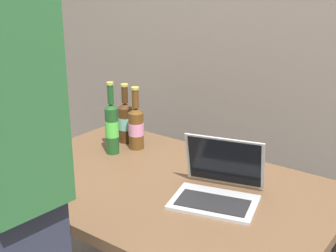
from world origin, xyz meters
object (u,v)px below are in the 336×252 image
laptop (218,185)px  beer_bottle_amber (112,126)px  beer_bottle_green (126,121)px  beer_bottle_dark (136,126)px  coffee_mug (62,185)px  person_figure (0,192)px

laptop → beer_bottle_amber: 0.64m
beer_bottle_green → beer_bottle_dark: bearing=-19.8°
beer_bottle_dark → beer_bottle_amber: bearing=-112.9°
beer_bottle_green → coffee_mug: size_ratio=2.68×
laptop → person_figure: person_figure is taller
laptop → person_figure: 0.78m
laptop → person_figure: size_ratio=0.21×
beer_bottle_dark → beer_bottle_green: beer_bottle_dark is taller
beer_bottle_amber → person_figure: 0.85m
beer_bottle_amber → coffee_mug: 0.47m
beer_bottle_amber → laptop: bearing=-8.2°
person_figure → coffee_mug: bearing=113.8°
beer_bottle_green → coffee_mug: beer_bottle_green is taller
laptop → beer_bottle_amber: bearing=171.8°
laptop → beer_bottle_amber: (-0.63, 0.09, 0.08)m
beer_bottle_amber → coffee_mug: beer_bottle_amber is taller
beer_bottle_amber → beer_bottle_dark: bearing=67.1°
beer_bottle_amber → person_figure: size_ratio=0.19×
beer_bottle_green → laptop: bearing=-19.6°
laptop → beer_bottle_dark: 0.62m
beer_bottle_amber → person_figure: bearing=-68.7°
person_figure → coffee_mug: 0.42m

